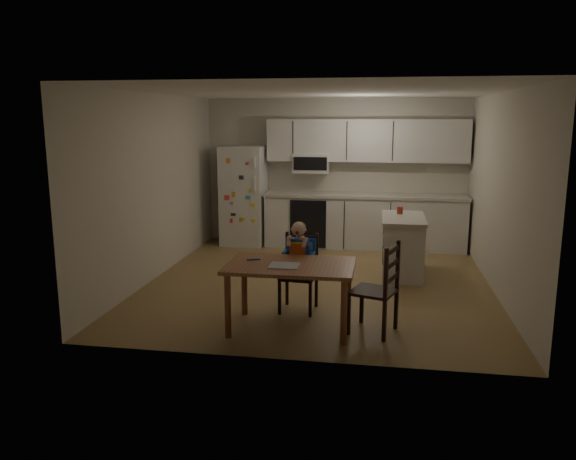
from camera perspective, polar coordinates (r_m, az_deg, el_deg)
The scene contains 10 objects.
room at distance 7.82m, azimuth 3.60°, elevation 4.50°, with size 4.52×5.01×2.51m.
refrigerator at distance 9.77m, azimuth -4.51°, elevation 3.51°, with size 0.72×0.70×1.70m, color silver.
kitchen_run at distance 9.58m, azimuth 7.64°, elevation 3.45°, with size 3.37×0.62×2.15m.
kitchen_island at distance 8.01m, azimuth 11.57°, elevation -1.58°, with size 0.59×1.12×0.83m.
red_cup at distance 8.17m, azimuth 11.30°, elevation 1.99°, with size 0.08×0.08×0.11m, color #B43422.
dining_table at distance 5.80m, azimuth 0.25°, elevation -4.38°, with size 1.31×0.84×0.70m.
napkin at distance 5.69m, azimuth -0.37°, elevation -3.64°, with size 0.30×0.26×0.01m, color #A2A3A7.
toddler_spoon at distance 5.94m, azimuth -3.62°, elevation -3.00°, with size 0.02×0.02×0.12m, color blue.
chair_booster at distance 6.38m, azimuth 1.16°, elevation -2.74°, with size 0.42×0.42×1.04m.
chair_side at distance 5.77m, azimuth 9.57°, elevation -5.35°, with size 0.53×0.53×0.95m.
Camera 1 is at (0.78, -7.24, 2.18)m, focal length 35.00 mm.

